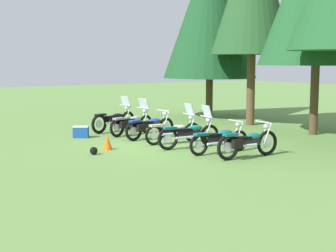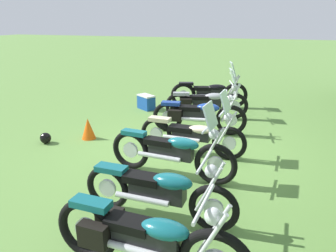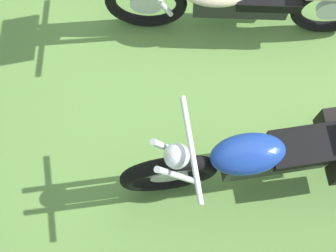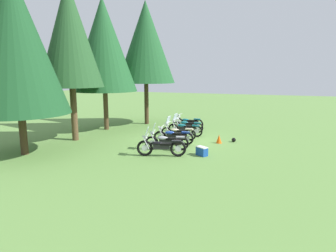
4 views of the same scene
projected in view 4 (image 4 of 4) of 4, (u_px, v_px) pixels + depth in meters
ground_plane at (179, 140)px, 17.21m from camera, size 80.00×80.00×0.00m
motorcycle_0 at (161, 146)px, 13.67m from camera, size 0.87×2.28×1.39m
motorcycle_1 at (167, 141)px, 14.80m from camera, size 0.90×2.19×1.36m
motorcycle_2 at (174, 136)px, 15.97m from camera, size 0.78×2.22×1.02m
motorcycle_3 at (178, 132)px, 17.24m from camera, size 0.74×2.21×1.35m
motorcycle_4 at (184, 128)px, 18.18m from camera, size 0.70×2.30×1.37m
motorcycle_5 at (187, 125)px, 19.43m from camera, size 0.71×2.20×0.98m
motorcycle_6 at (189, 122)px, 20.42m from camera, size 0.72×2.22×1.03m
pine_tree_0 at (15, 42)px, 13.17m from camera, size 4.59×4.59×8.56m
pine_tree_1 at (70, 34)px, 16.05m from camera, size 3.56×3.56×8.90m
pine_tree_2 at (103, 45)px, 19.33m from camera, size 4.37×4.37×8.80m
pine_tree_3 at (146, 42)px, 21.51m from camera, size 4.32×4.32×9.10m
picnic_cooler at (202, 151)px, 13.83m from camera, size 0.57×0.64×0.43m
traffic_cone at (219, 139)px, 16.30m from camera, size 0.32×0.32×0.48m
dropped_helmet at (234, 140)px, 16.58m from camera, size 0.24×0.24×0.24m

